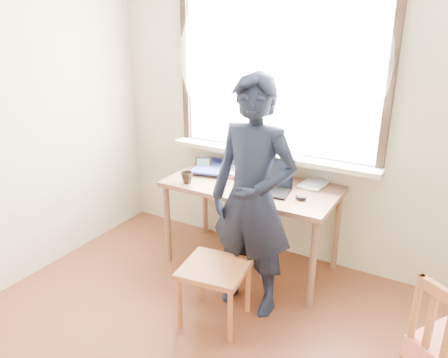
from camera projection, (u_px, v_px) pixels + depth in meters
The scene contains 12 objects.
room_shell at pixel (157, 110), 1.97m from camera, with size 3.52×4.02×2.61m.
desk at pixel (252, 193), 3.57m from camera, with size 1.40×0.70×0.75m.
laptop at pixel (269, 183), 3.42m from camera, with size 0.38×0.32×0.24m.
mug_white at pixel (247, 171), 3.70m from camera, with size 0.13×0.13×0.10m, color white.
mug_dark at pixel (187, 178), 3.55m from camera, with size 0.10×0.10×0.09m, color black.
mouse at pixel (301, 198), 3.24m from camera, with size 0.09×0.06×0.04m, color black.
desk_clutter at pixel (240, 170), 3.80m from camera, with size 0.82×0.52×0.05m.
book_a at pixel (219, 167), 3.91m from camera, with size 0.18×0.24×0.02m, color white.
book_b at pixel (303, 182), 3.56m from camera, with size 0.18×0.25×0.02m, color white.
picture_frame at pixel (203, 164), 3.85m from camera, with size 0.13×0.07×0.11m.
work_chair at pixel (214, 275), 2.99m from camera, with size 0.48×0.46×0.44m.
person at pixel (253, 199), 3.00m from camera, with size 0.62×0.41×1.71m, color black.
Camera 1 is at (1.22, -1.34, 2.04)m, focal length 35.00 mm.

